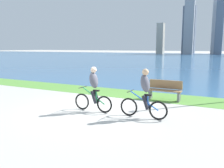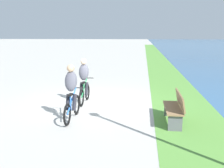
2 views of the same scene
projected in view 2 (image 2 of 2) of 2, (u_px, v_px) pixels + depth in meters
ground_plane at (94, 102)px, 9.79m from camera, size 300.00×300.00×0.00m
grass_strip_bayside at (182, 105)px, 9.40m from camera, size 120.00×2.14×0.01m
cyclist_lead at (84, 81)px, 9.54m from camera, size 1.61×0.52×1.67m
cyclist_trailing at (71, 93)px, 7.62m from camera, size 1.68×0.52×1.67m
bench_near_path at (175, 108)px, 7.42m from camera, size 1.50×0.47×0.90m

